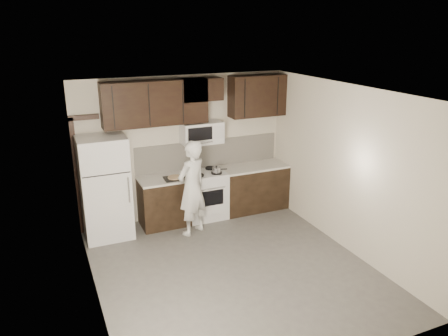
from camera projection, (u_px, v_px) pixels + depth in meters
floor at (233, 268)px, 6.69m from camera, size 4.50×4.50×0.00m
back_wall at (184, 148)px, 8.23m from camera, size 4.00×0.00×4.00m
ceiling at (234, 92)px, 5.84m from camera, size 4.50×4.50×0.00m
counter_run at (220, 192)px, 8.47m from camera, size 2.95×0.64×0.91m
stove at (205, 195)px, 8.35m from camera, size 0.76×0.66×0.94m
backsplash at (209, 153)px, 8.46m from camera, size 2.90×0.02×0.54m
upper_cabinets at (196, 99)px, 7.86m from camera, size 3.48×0.35×0.78m
microwave at (202, 133)px, 8.08m from camera, size 0.76×0.42×0.40m
refrigerator at (105, 188)px, 7.47m from camera, size 0.80×0.76×1.80m
door_trim at (78, 166)px, 7.50m from camera, size 0.50×0.08×2.12m
saucepan at (217, 170)px, 8.13m from camera, size 0.27×0.16×0.15m
baking_tray at (175, 178)px, 7.86m from camera, size 0.41×0.32×0.02m
pizza at (175, 177)px, 7.86m from camera, size 0.28×0.28×0.02m
person at (192, 188)px, 7.58m from camera, size 0.74×0.65×1.71m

